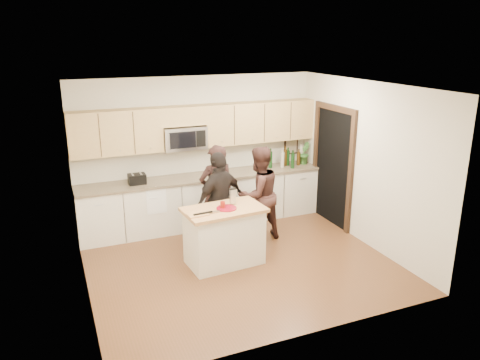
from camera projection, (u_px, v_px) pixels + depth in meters
name	position (u px, v px, depth m)	size (l,w,h in m)	color
floor	(239.00, 262.00, 7.27)	(4.50, 4.50, 0.00)	brown
room_shell	(239.00, 154.00, 6.76)	(4.52, 4.02, 2.71)	beige
back_cabinetry	(204.00, 200.00, 8.62)	(4.50, 0.66, 0.94)	beige
upper_cabinetry	(202.00, 125.00, 8.36)	(4.50, 0.33, 0.75)	tan
microwave	(184.00, 138.00, 8.25)	(0.76, 0.41, 0.40)	silver
doorway	(333.00, 162.00, 8.54)	(0.06, 1.25, 2.20)	black
framed_picture	(291.00, 145.00, 9.36)	(0.30, 0.03, 0.38)	black
dish_towel	(154.00, 192.00, 8.01)	(0.34, 0.60, 0.48)	white
island	(224.00, 236.00, 7.13)	(1.25, 0.79, 0.90)	beige
red_plate	(227.00, 208.00, 6.98)	(0.30, 0.30, 0.02)	maroon
box_grater	(233.00, 196.00, 7.12)	(0.10, 0.06, 0.25)	silver
drink_glass	(223.00, 205.00, 6.96)	(0.07, 0.07, 0.11)	maroon
cutting_board	(198.00, 214.00, 6.73)	(0.29, 0.20, 0.02)	#B2814A
tongs	(203.00, 213.00, 6.73)	(0.29, 0.03, 0.02)	black
knife	(213.00, 212.00, 6.80)	(0.21, 0.02, 0.01)	silver
toaster	(137.00, 179.00, 8.00)	(0.29, 0.22, 0.17)	black
bottle_cluster	(288.00, 157.00, 9.07)	(0.81, 0.39, 0.38)	black
orchid	(304.00, 153.00, 9.22)	(0.24, 0.19, 0.43)	#346528
woman_left	(217.00, 193.00, 7.88)	(0.61, 0.40, 1.67)	black
woman_center	(259.00, 194.00, 7.85)	(0.80, 0.62, 1.64)	#341D1A
woman_right	(220.00, 201.00, 7.56)	(0.96, 0.40, 1.63)	black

